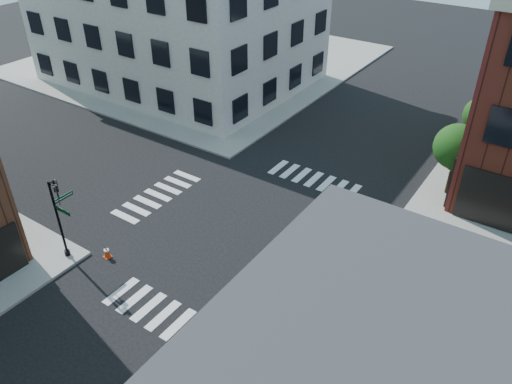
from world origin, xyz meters
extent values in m
plane|color=black|center=(0.00, 0.00, 0.00)|extent=(120.00, 120.00, 0.00)
cube|color=gray|center=(-21.00, 21.00, 0.07)|extent=(30.00, 30.00, 0.15)
cube|color=#BCB8AC|center=(-19.00, 16.00, 5.50)|extent=(22.00, 16.00, 11.00)
cylinder|color=black|center=(7.50, 10.00, 0.89)|extent=(0.18, 0.18, 1.47)
cylinder|color=black|center=(7.50, 10.00, 1.62)|extent=(0.12, 0.12, 1.47)
sphere|color=#14360E|center=(7.50, 10.00, 3.30)|extent=(2.69, 2.69, 2.69)
sphere|color=#14360E|center=(7.75, 9.90, 2.75)|extent=(1.85, 1.85, 1.85)
cylinder|color=black|center=(7.50, 16.00, 0.81)|extent=(0.18, 0.18, 1.33)
cylinder|color=black|center=(7.50, 16.00, 1.48)|extent=(0.12, 0.12, 1.33)
sphere|color=#14360E|center=(7.50, 16.00, 3.00)|extent=(2.43, 2.43, 2.43)
sphere|color=#14360E|center=(7.75, 15.90, 2.51)|extent=(1.67, 1.67, 1.67)
cylinder|color=black|center=(-6.80, -6.80, 2.30)|extent=(0.12, 0.12, 4.60)
cylinder|color=black|center=(-6.80, -6.80, 0.30)|extent=(0.28, 0.28, 0.30)
cube|color=#053819|center=(-6.25, -6.80, 3.15)|extent=(1.10, 0.03, 0.22)
cube|color=#053819|center=(-6.80, -6.25, 3.40)|extent=(0.03, 1.10, 0.22)
imported|color=black|center=(-6.45, -6.70, 3.90)|extent=(0.22, 0.18, 1.10)
imported|color=black|center=(-6.90, -6.45, 3.90)|extent=(0.18, 0.22, 1.10)
cube|color=#A4A3A6|center=(10.52, -2.84, 1.49)|extent=(2.06, 2.42, 1.92)
cube|color=black|center=(9.61, -2.90, 1.82)|extent=(0.22, 1.82, 0.86)
cube|color=black|center=(13.00, -2.67, 0.48)|extent=(7.71, 1.46, 0.24)
cylinder|color=black|center=(10.59, -3.84, 0.48)|extent=(0.98, 0.40, 0.96)
cylinder|color=black|center=(10.45, -1.83, 0.48)|extent=(0.98, 0.40, 0.96)
cube|color=red|center=(-5.13, -5.65, 0.02)|extent=(0.42, 0.42, 0.04)
cone|color=red|center=(-5.13, -5.65, 0.34)|extent=(0.40, 0.40, 0.69)
cylinder|color=white|center=(-5.13, -5.65, 0.44)|extent=(0.26, 0.26, 0.08)
camera|label=1|loc=(12.23, -17.55, 16.93)|focal=35.00mm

